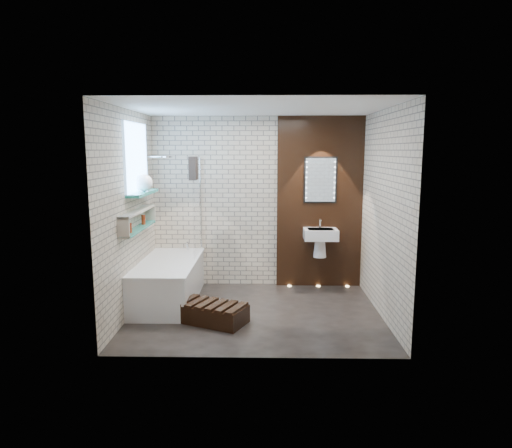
{
  "coord_description": "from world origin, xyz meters",
  "views": [
    {
      "loc": [
        0.12,
        -5.7,
        2.1
      ],
      "look_at": [
        0.0,
        0.15,
        1.15
      ],
      "focal_mm": 32.17,
      "sensor_mm": 36.0,
      "label": 1
    }
  ],
  "objects_px": {
    "washbasin": "(320,238)",
    "led_mirror": "(320,180)",
    "walnut_step": "(207,313)",
    "bathtub": "(169,281)",
    "bath_screen": "(197,207)"
  },
  "relations": [
    {
      "from": "bathtub",
      "to": "bath_screen",
      "type": "height_order",
      "value": "bath_screen"
    },
    {
      "from": "led_mirror",
      "to": "walnut_step",
      "type": "relative_size",
      "value": 0.71
    },
    {
      "from": "washbasin",
      "to": "walnut_step",
      "type": "distance_m",
      "value": 2.18
    },
    {
      "from": "bath_screen",
      "to": "led_mirror",
      "type": "xyz_separation_m",
      "value": [
        1.82,
        0.34,
        0.37
      ]
    },
    {
      "from": "bathtub",
      "to": "bath_screen",
      "type": "bearing_deg",
      "value": 51.1
    },
    {
      "from": "led_mirror",
      "to": "washbasin",
      "type": "bearing_deg",
      "value": -90.0
    },
    {
      "from": "bathtub",
      "to": "washbasin",
      "type": "xyz_separation_m",
      "value": [
        2.17,
        0.62,
        0.5
      ]
    },
    {
      "from": "bath_screen",
      "to": "walnut_step",
      "type": "bearing_deg",
      "value": -77.22
    },
    {
      "from": "washbasin",
      "to": "led_mirror",
      "type": "height_order",
      "value": "led_mirror"
    },
    {
      "from": "led_mirror",
      "to": "bathtub",
      "type": "bearing_deg",
      "value": -160.22
    },
    {
      "from": "bath_screen",
      "to": "washbasin",
      "type": "xyz_separation_m",
      "value": [
        1.82,
        0.18,
        -0.49
      ]
    },
    {
      "from": "bath_screen",
      "to": "walnut_step",
      "type": "height_order",
      "value": "bath_screen"
    },
    {
      "from": "washbasin",
      "to": "led_mirror",
      "type": "relative_size",
      "value": 0.83
    },
    {
      "from": "washbasin",
      "to": "bath_screen",
      "type": "bearing_deg",
      "value": -174.22
    },
    {
      "from": "washbasin",
      "to": "led_mirror",
      "type": "distance_m",
      "value": 0.88
    }
  ]
}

